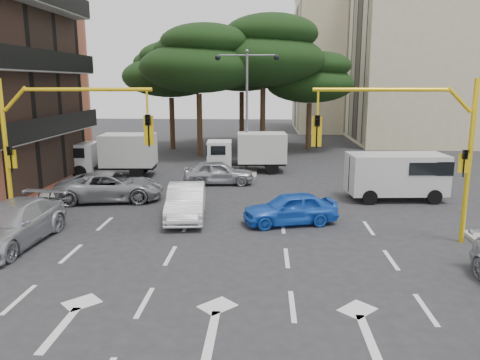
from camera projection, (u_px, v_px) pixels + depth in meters
The scene contains 20 objects.
ground at pixel (228, 257), 16.01m from camera, with size 120.00×120.00×0.00m, color #28282B.
median_strip at pixel (247, 169), 31.62m from camera, with size 1.40×6.00×0.15m, color gray.
apartment_beige_near at pixel (464, 44), 44.29m from camera, with size 20.20×12.15×18.70m.
apartment_beige_far at pixel (363, 61), 56.59m from camera, with size 16.20×12.15×16.70m.
pine_left_near at pixel (199, 59), 36.10m from camera, with size 9.15×9.15×10.23m.
pine_center at pixel (264, 51), 37.65m from camera, with size 9.98×9.98×11.16m.
pine_left_far at pixel (171, 69), 40.31m from camera, with size 8.32×8.32×9.30m.
pine_right at pixel (311, 78), 39.82m from camera, with size 7.49×7.49×8.37m.
pine_back at pixel (242, 62), 42.78m from camera, with size 9.15×9.15×10.23m.
signal_mast_right at pixel (420, 138), 16.79m from camera, with size 5.79×0.37×6.00m.
signal_mast_left at pixel (51, 136), 17.51m from camera, with size 5.79×0.37×6.00m.
street_lamp_center at pixel (247, 89), 30.52m from camera, with size 4.16×0.36×7.77m.
car_white_hatch at pixel (186, 202), 20.44m from camera, with size 1.57×4.49×1.48m, color silver.
car_blue_compact at pixel (290, 208), 19.59m from camera, with size 1.59×3.95×1.35m, color blue.
car_silver_wagon at pixel (12, 224), 17.06m from camera, with size 2.17×5.34×1.55m, color #AAACB2.
car_silver_cross_a at pixel (111, 187), 23.45m from camera, with size 2.40×5.20×1.44m, color gray.
car_silver_cross_b at pixel (219, 172), 27.25m from camera, with size 1.63×4.05×1.38m, color #A1A3A9.
van_white at pixel (396, 176), 23.59m from camera, with size 2.16×4.77×2.38m, color silver, non-canonical shape.
box_truck_a at pixel (113, 155), 29.43m from camera, with size 2.28×5.44×2.67m, color silver, non-canonical shape.
box_truck_b at pixel (247, 152), 30.88m from camera, with size 2.21×5.26×2.59m, color white, non-canonical shape.
Camera 1 is at (1.22, -15.07, 5.88)m, focal length 35.00 mm.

